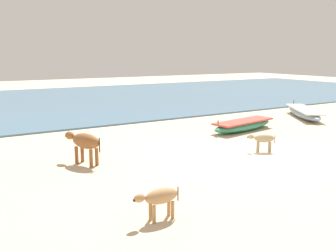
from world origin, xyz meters
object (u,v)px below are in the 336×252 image
object	(u,v)px
fishing_boat_1	(243,125)
cow_adult_brown	(85,142)
calf_near_dun	(263,139)
fishing_boat_0	(304,113)
calf_far_tan	(160,197)

from	to	relation	value
fishing_boat_1	cow_adult_brown	xyz separation A→B (m)	(-7.42, -1.29, 0.44)
cow_adult_brown	calf_near_dun	world-z (taller)	cow_adult_brown
fishing_boat_1	cow_adult_brown	distance (m)	7.54
fishing_boat_0	fishing_boat_1	size ratio (longest dim) A/B	1.09
fishing_boat_0	calf_far_tan	world-z (taller)	fishing_boat_0
cow_adult_brown	calf_near_dun	size ratio (longest dim) A/B	1.59
fishing_boat_0	cow_adult_brown	size ratio (longest dim) A/B	2.85
calf_far_tan	calf_near_dun	bearing A→B (deg)	-153.26
calf_near_dun	calf_far_tan	xyz separation A→B (m)	(-5.50, -2.71, 0.03)
cow_adult_brown	calf_near_dun	xyz separation A→B (m)	(5.66, -1.65, -0.24)
fishing_boat_1	calf_near_dun	size ratio (longest dim) A/B	4.13
fishing_boat_1	calf_far_tan	xyz separation A→B (m)	(-7.26, -5.64, 0.22)
fishing_boat_0	cow_adult_brown	world-z (taller)	cow_adult_brown
fishing_boat_0	cow_adult_brown	distance (m)	12.63
fishing_boat_0	fishing_boat_1	distance (m)	5.09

